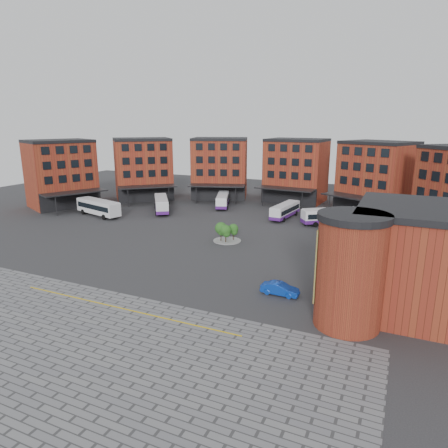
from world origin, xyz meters
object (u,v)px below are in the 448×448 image
at_px(bus_e, 331,216).
at_px(blue_car, 280,289).
at_px(bus_f, 364,230).
at_px(bus_d, 285,210).
at_px(bus_b, 161,204).
at_px(bus_c, 223,200).
at_px(bus_a, 98,206).
at_px(tree_island, 226,231).

height_order(bus_e, blue_car, bus_e).
height_order(bus_f, blue_car, bus_f).
bearing_deg(bus_d, bus_b, -162.08).
distance_m(bus_b, bus_c, 13.73).
xyz_separation_m(bus_a, bus_b, (9.34, 8.52, -0.25)).
bearing_deg(bus_f, bus_d, -150.39).
xyz_separation_m(bus_b, bus_c, (9.66, 9.75, -0.12)).
bearing_deg(blue_car, tree_island, 41.98).
relative_size(bus_d, bus_e, 1.01).
height_order(tree_island, bus_d, tree_island).
distance_m(bus_a, bus_e, 45.22).
bearing_deg(bus_f, bus_b, -125.77).
height_order(bus_a, bus_d, bus_a).
bearing_deg(bus_b, tree_island, -69.08).
bearing_deg(bus_a, bus_d, -52.93).
bearing_deg(bus_f, tree_island, -92.57).
distance_m(bus_a, bus_d, 37.15).
bearing_deg(bus_c, bus_e, -34.89).
distance_m(bus_c, bus_d, 16.22).
distance_m(bus_b, blue_car, 45.85).
bearing_deg(bus_c, bus_a, -156.91).
height_order(bus_a, blue_car, bus_a).
xyz_separation_m(bus_e, blue_car, (0.48, -33.52, -0.95)).
xyz_separation_m(tree_island, bus_e, (13.03, 17.80, -0.12)).
xyz_separation_m(tree_island, blue_car, (13.50, -15.72, -1.07)).
bearing_deg(bus_e, blue_car, -34.48).
xyz_separation_m(bus_c, bus_d, (15.55, -4.61, -0.01)).
height_order(tree_island, blue_car, tree_island).
relative_size(bus_a, bus_d, 1.15).
bearing_deg(bus_a, bus_f, -69.24).
bearing_deg(blue_car, bus_a, 65.37).
bearing_deg(tree_island, bus_f, 27.74).
distance_m(bus_a, blue_car, 49.00).
xyz_separation_m(bus_a, bus_d, (34.55, 13.65, -0.39)).
xyz_separation_m(bus_a, bus_c, (19.00, 18.27, -0.38)).
bearing_deg(tree_island, bus_a, 169.42).
distance_m(bus_f, blue_car, 26.75).
bearing_deg(bus_d, tree_island, -95.27).
height_order(tree_island, bus_f, tree_island).
height_order(bus_a, bus_f, bus_a).
bearing_deg(bus_e, bus_c, -139.41).
bearing_deg(tree_island, bus_b, 146.16).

